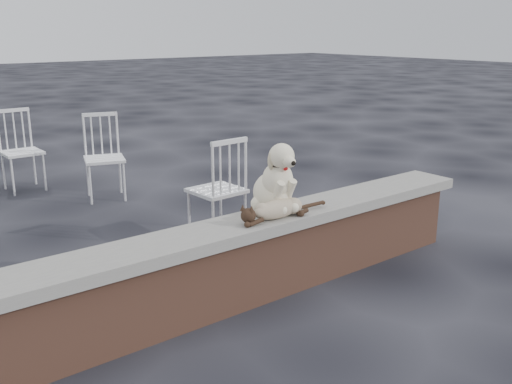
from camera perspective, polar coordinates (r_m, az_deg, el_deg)
ground at (r=3.74m, az=-13.44°, el=-14.31°), size 60.00×60.00×0.00m
brick_wall at (r=3.62m, az=-13.70°, el=-10.88°), size 6.00×0.30×0.50m
capstone at (r=3.50m, az=-14.01°, el=-6.63°), size 6.20×0.40×0.08m
dog at (r=4.11m, az=1.65°, el=1.61°), size 0.38×0.48×0.52m
cat at (r=4.00m, az=2.12°, el=-1.55°), size 0.90×0.30×0.15m
chair_b at (r=7.29m, az=-22.03°, el=3.77°), size 0.56×0.56×0.94m
chair_c at (r=5.18m, az=-3.89°, el=0.35°), size 0.59×0.59×0.94m
chair_d at (r=6.62m, az=-14.68°, el=3.31°), size 0.71×0.71×0.94m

